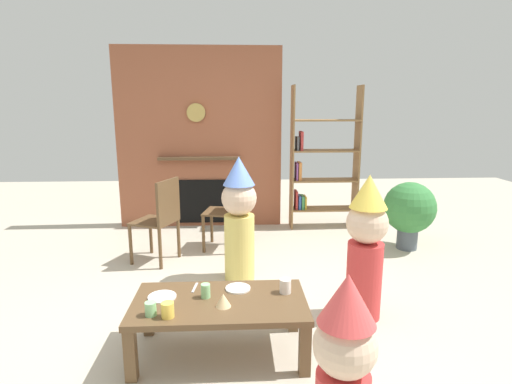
# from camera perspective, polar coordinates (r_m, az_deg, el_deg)

# --- Properties ---
(ground_plane) EXTENTS (12.00, 12.00, 0.00)m
(ground_plane) POSITION_cam_1_polar(r_m,az_deg,el_deg) (3.39, -2.29, -17.00)
(ground_plane) COLOR #BCB29E
(brick_fireplace_feature) EXTENTS (2.20, 0.28, 2.40)m
(brick_fireplace_feature) POSITION_cam_1_polar(r_m,az_deg,el_deg) (5.60, -7.89, 7.35)
(brick_fireplace_feature) COLOR #935138
(brick_fireplace_feature) RESTS_ON ground_plane
(bookshelf) EXTENTS (0.90, 0.28, 1.90)m
(bookshelf) POSITION_cam_1_polar(r_m,az_deg,el_deg) (5.53, 8.88, 3.80)
(bookshelf) COLOR olive
(bookshelf) RESTS_ON ground_plane
(coffee_table) EXTENTS (1.15, 0.60, 0.38)m
(coffee_table) POSITION_cam_1_polar(r_m,az_deg,el_deg) (2.81, -5.12, -15.95)
(coffee_table) COLOR brown
(coffee_table) RESTS_ON ground_plane
(paper_cup_near_left) EXTENTS (0.07, 0.07, 0.09)m
(paper_cup_near_left) POSITION_cam_1_polar(r_m,az_deg,el_deg) (2.66, -14.57, -15.60)
(paper_cup_near_left) COLOR #8CD18C
(paper_cup_near_left) RESTS_ON coffee_table
(paper_cup_near_right) EXTENTS (0.08, 0.08, 0.10)m
(paper_cup_near_right) POSITION_cam_1_polar(r_m,az_deg,el_deg) (2.86, 4.14, -13.02)
(paper_cup_near_right) COLOR silver
(paper_cup_near_right) RESTS_ON coffee_table
(paper_cup_center) EXTENTS (0.06, 0.06, 0.09)m
(paper_cup_center) POSITION_cam_1_polar(r_m,az_deg,el_deg) (2.81, -7.09, -13.61)
(paper_cup_center) COLOR #8CD18C
(paper_cup_center) RESTS_ON coffee_table
(paper_cup_far_left) EXTENTS (0.08, 0.08, 0.10)m
(paper_cup_far_left) POSITION_cam_1_polar(r_m,az_deg,el_deg) (2.62, -12.30, -15.87)
(paper_cup_far_left) COLOR #F2CC4C
(paper_cup_far_left) RESTS_ON coffee_table
(paper_plate_front) EXTENTS (0.19, 0.19, 0.01)m
(paper_plate_front) POSITION_cam_1_polar(r_m,az_deg,el_deg) (2.88, -13.05, -14.14)
(paper_plate_front) COLOR white
(paper_plate_front) RESTS_ON coffee_table
(paper_plate_rear) EXTENTS (0.17, 0.17, 0.01)m
(paper_plate_rear) POSITION_cam_1_polar(r_m,az_deg,el_deg) (2.93, -2.55, -13.36)
(paper_plate_rear) COLOR white
(paper_plate_rear) RESTS_ON coffee_table
(birthday_cake_slice) EXTENTS (0.10, 0.10, 0.09)m
(birthday_cake_slice) POSITION_cam_1_polar(r_m,az_deg,el_deg) (2.69, -4.62, -14.88)
(birthday_cake_slice) COLOR #EAC68C
(birthday_cake_slice) RESTS_ON coffee_table
(table_fork) EXTENTS (0.03, 0.15, 0.01)m
(table_fork) POSITION_cam_1_polar(r_m,az_deg,el_deg) (2.97, -8.59, -13.12)
(table_fork) COLOR silver
(table_fork) RESTS_ON coffee_table
(child_with_cone_hat) EXTENTS (0.27, 0.27, 0.98)m
(child_with_cone_hat) POSITION_cam_1_polar(r_m,az_deg,el_deg) (1.93, 12.18, -23.89)
(child_with_cone_hat) COLOR #D13838
(child_with_cone_hat) RESTS_ON ground_plane
(child_in_pink) EXTENTS (0.32, 0.32, 1.14)m
(child_in_pink) POSITION_cam_1_polar(r_m,az_deg,el_deg) (3.25, 15.18, -7.05)
(child_in_pink) COLOR #D13838
(child_in_pink) RESTS_ON ground_plane
(child_by_the_chairs) EXTENTS (0.33, 0.33, 1.19)m
(child_by_the_chairs) POSITION_cam_1_polar(r_m,az_deg,el_deg) (3.82, -2.38, -3.38)
(child_by_the_chairs) COLOR #E0CC66
(child_by_the_chairs) RESTS_ON ground_plane
(dining_chair_left) EXTENTS (0.52, 0.52, 0.90)m
(dining_chair_left) POSITION_cam_1_polar(r_m,az_deg,el_deg) (4.38, -13.16, -3.26)
(dining_chair_left) COLOR brown
(dining_chair_left) RESTS_ON ground_plane
(dining_chair_middle) EXTENTS (0.47, 0.47, 0.90)m
(dining_chair_middle) POSITION_cam_1_polar(r_m,az_deg,el_deg) (4.67, -3.66, -1.98)
(dining_chair_middle) COLOR brown
(dining_chair_middle) RESTS_ON ground_plane
(potted_plant_tall) EXTENTS (0.59, 0.59, 0.79)m
(potted_plant_tall) POSITION_cam_1_polar(r_m,az_deg,el_deg) (4.99, 20.73, -2.30)
(potted_plant_tall) COLOR #4C5660
(potted_plant_tall) RESTS_ON ground_plane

